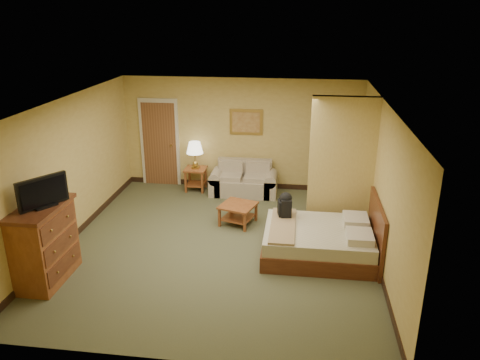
% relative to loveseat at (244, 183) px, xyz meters
% --- Properties ---
extents(floor, '(6.00, 6.00, 0.00)m').
position_rel_loveseat_xyz_m(floor, '(-0.12, -2.57, -0.25)').
color(floor, '#4D5034').
rests_on(floor, ground).
extents(ceiling, '(6.00, 6.00, 0.00)m').
position_rel_loveseat_xyz_m(ceiling, '(-0.12, -2.57, 2.35)').
color(ceiling, white).
rests_on(ceiling, back_wall).
extents(back_wall, '(5.50, 0.02, 2.60)m').
position_rel_loveseat_xyz_m(back_wall, '(-0.12, 0.43, 1.05)').
color(back_wall, tan).
rests_on(back_wall, floor).
extents(left_wall, '(0.02, 6.00, 2.60)m').
position_rel_loveseat_xyz_m(left_wall, '(-2.87, -2.57, 1.05)').
color(left_wall, tan).
rests_on(left_wall, floor).
extents(right_wall, '(0.02, 6.00, 2.60)m').
position_rel_loveseat_xyz_m(right_wall, '(2.63, -2.57, 1.05)').
color(right_wall, tan).
rests_on(right_wall, floor).
extents(partition, '(1.20, 0.15, 2.60)m').
position_rel_loveseat_xyz_m(partition, '(2.03, -1.64, 1.05)').
color(partition, tan).
rests_on(partition, floor).
extents(door, '(0.94, 0.16, 2.10)m').
position_rel_loveseat_xyz_m(door, '(-2.07, 0.40, 0.78)').
color(door, beige).
rests_on(door, floor).
extents(baseboard, '(5.50, 0.02, 0.12)m').
position_rel_loveseat_xyz_m(baseboard, '(-0.12, 0.42, -0.19)').
color(baseboard, black).
rests_on(baseboard, floor).
extents(loveseat, '(1.53, 0.71, 0.77)m').
position_rel_loveseat_xyz_m(loveseat, '(0.00, 0.00, 0.00)').
color(loveseat, tan).
rests_on(loveseat, floor).
extents(side_table, '(0.49, 0.49, 0.54)m').
position_rel_loveseat_xyz_m(side_table, '(-1.15, 0.08, 0.10)').
color(side_table, brown).
rests_on(side_table, floor).
extents(table_lamp, '(0.38, 0.38, 0.64)m').
position_rel_loveseat_xyz_m(table_lamp, '(-1.15, 0.08, 0.77)').
color(table_lamp, '#B19141').
rests_on(table_lamp, side_table).
extents(coffee_table, '(0.80, 0.80, 0.41)m').
position_rel_loveseat_xyz_m(coffee_table, '(0.09, -1.62, 0.04)').
color(coffee_table, brown).
rests_on(coffee_table, floor).
extents(wall_picture, '(0.76, 0.04, 0.59)m').
position_rel_loveseat_xyz_m(wall_picture, '(0.00, 0.41, 1.35)').
color(wall_picture, '#B78E3F').
rests_on(wall_picture, back_wall).
extents(dresser, '(0.62, 1.18, 1.26)m').
position_rel_loveseat_xyz_m(dresser, '(-2.60, -4.04, 0.39)').
color(dresser, brown).
rests_on(dresser, floor).
extents(tv, '(0.47, 0.68, 0.47)m').
position_rel_loveseat_xyz_m(tv, '(-2.50, -4.04, 1.23)').
color(tv, black).
rests_on(tv, dresser).
extents(bed, '(1.93, 1.59, 1.03)m').
position_rel_loveseat_xyz_m(bed, '(1.70, -2.70, 0.03)').
color(bed, '#502312').
rests_on(bed, floor).
extents(backpack, '(0.23, 0.31, 0.48)m').
position_rel_loveseat_xyz_m(backpack, '(1.04, -2.30, 0.51)').
color(backpack, black).
rests_on(backpack, bed).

